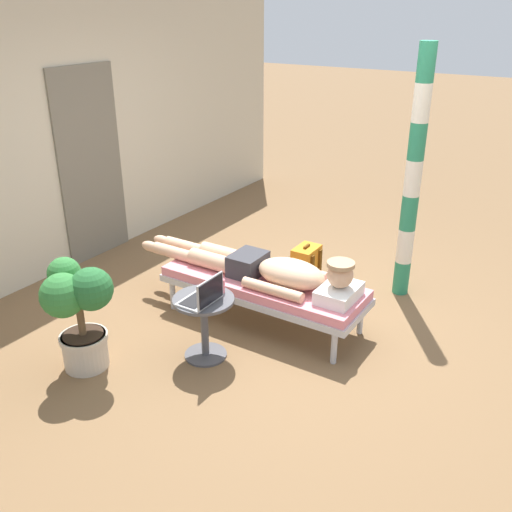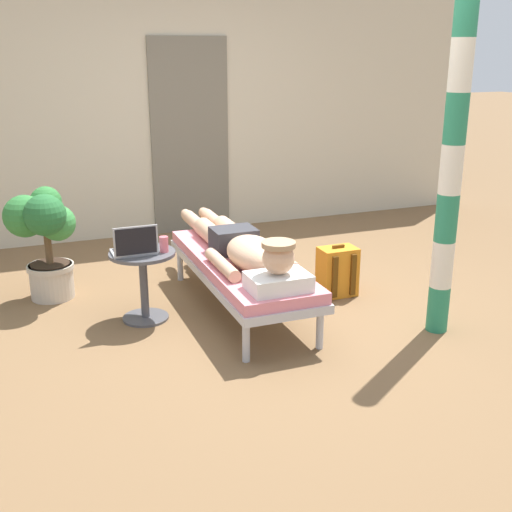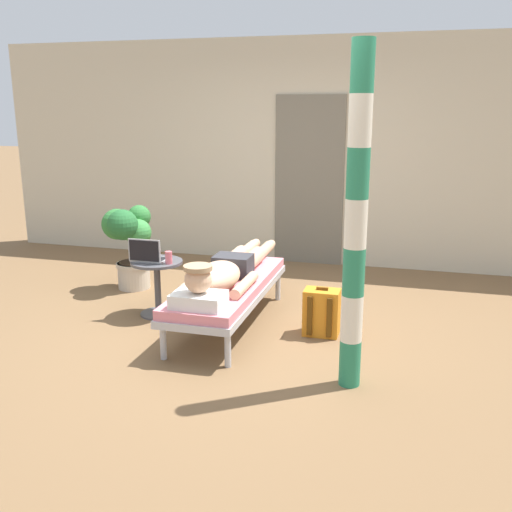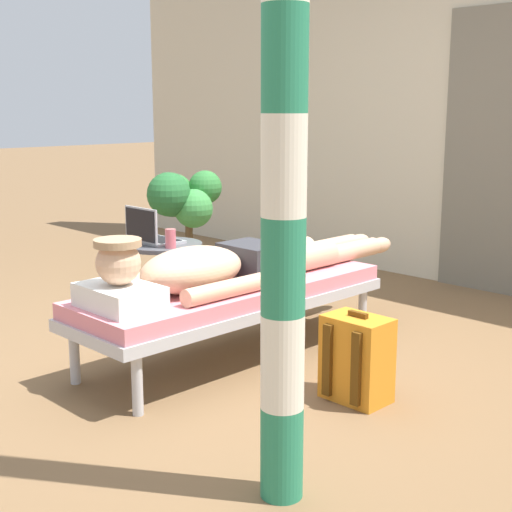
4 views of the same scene
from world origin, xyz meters
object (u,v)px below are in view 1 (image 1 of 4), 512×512
drink_glass (221,286)px  backpack (306,266)px  side_table (204,317)px  potted_plant (79,306)px  lounge_chair (263,286)px  porch_post (413,178)px  laptop (204,296)px  person_reclining (267,269)px

drink_glass → backpack: size_ratio=0.27×
side_table → potted_plant: 0.94m
side_table → drink_glass: size_ratio=4.58×
lounge_chair → porch_post: 1.67m
laptop → potted_plant: bearing=128.3°
drink_glass → potted_plant: size_ratio=0.13×
lounge_chair → side_table: bearing=172.5°
backpack → potted_plant: potted_plant is taller
laptop → backpack: size_ratio=0.73×
person_reclining → laptop: laptop is taller
drink_glass → porch_post: porch_post is taller
person_reclining → potted_plant: bearing=149.1°
lounge_chair → side_table: side_table is taller
person_reclining → side_table: size_ratio=4.15×
potted_plant → laptop: bearing=-51.7°
person_reclining → backpack: 0.90m
lounge_chair → potted_plant: size_ratio=2.07×
potted_plant → porch_post: 3.06m
side_table → backpack: size_ratio=1.23×
side_table → potted_plant: (-0.63, 0.67, 0.20)m
side_table → porch_post: (1.90, -0.95, 0.80)m
side_table → drink_glass: drink_glass is taller
backpack → drink_glass: bearing=179.2°
drink_glass → backpack: (1.41, -0.02, -0.38)m
person_reclining → lounge_chair: bearing=90.0°
lounge_chair → person_reclining: 0.18m
drink_glass → porch_post: bearing=-27.0°
laptop → porch_post: (1.96, -0.90, 0.58)m
side_table → drink_glass: 0.28m
lounge_chair → side_table: 0.73m
lounge_chair → porch_post: size_ratio=0.79×
laptop → backpack: bearing=-1.0°
lounge_chair → backpack: size_ratio=4.31×
potted_plant → side_table: bearing=-46.8°
person_reclining → potted_plant: potted_plant is taller
person_reclining → porch_post: porch_post is taller
lounge_chair → side_table: (-0.72, 0.10, 0.01)m
side_table → laptop: (-0.06, -0.05, 0.23)m
side_table → backpack: side_table is taller
lounge_chair → drink_glass: size_ratio=16.03×
person_reclining → laptop: 0.79m
side_table → backpack: (1.56, -0.08, -0.16)m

